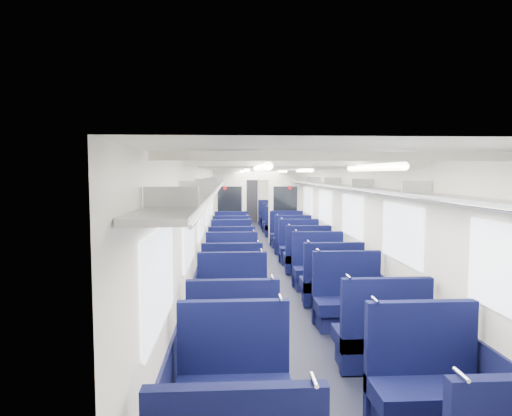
% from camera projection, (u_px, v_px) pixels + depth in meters
% --- Properties ---
extents(floor, '(2.80, 18.00, 0.01)m').
position_uv_depth(floor, '(265.00, 261.00, 10.90)').
color(floor, black).
rests_on(floor, ground).
extents(ceiling, '(2.80, 18.00, 0.01)m').
position_uv_depth(ceiling, '(265.00, 168.00, 10.71)').
color(ceiling, white).
rests_on(ceiling, wall_left).
extents(wall_left, '(0.02, 18.00, 2.35)m').
position_uv_depth(wall_left, '(208.00, 215.00, 10.72)').
color(wall_left, silver).
rests_on(wall_left, floor).
extents(dado_left, '(0.03, 17.90, 0.70)m').
position_uv_depth(dado_left, '(209.00, 248.00, 10.79)').
color(dado_left, '#0F1234').
rests_on(dado_left, floor).
extents(wall_right, '(0.02, 18.00, 2.35)m').
position_uv_depth(wall_right, '(320.00, 215.00, 10.88)').
color(wall_right, silver).
rests_on(wall_right, floor).
extents(dado_right, '(0.03, 17.90, 0.70)m').
position_uv_depth(dado_right, '(319.00, 247.00, 10.95)').
color(dado_right, '#0F1234').
rests_on(dado_right, floor).
extents(wall_far, '(2.80, 0.02, 2.35)m').
position_uv_depth(wall_far, '(249.00, 196.00, 19.76)').
color(wall_far, silver).
rests_on(wall_far, floor).
extents(luggage_rack_left, '(0.36, 17.40, 0.18)m').
position_uv_depth(luggage_rack_left, '(216.00, 183.00, 10.67)').
color(luggage_rack_left, '#B2B5BA').
rests_on(luggage_rack_left, wall_left).
extents(luggage_rack_right, '(0.36, 17.40, 0.18)m').
position_uv_depth(luggage_rack_right, '(313.00, 183.00, 10.81)').
color(luggage_rack_right, '#B2B5BA').
rests_on(luggage_rack_right, wall_right).
extents(windows, '(2.78, 15.60, 0.75)m').
position_uv_depth(windows, '(266.00, 206.00, 10.33)').
color(windows, white).
rests_on(windows, wall_left).
extents(ceiling_fittings, '(2.70, 16.06, 0.11)m').
position_uv_depth(ceiling_fittings, '(266.00, 170.00, 10.45)').
color(ceiling_fittings, silver).
rests_on(ceiling_fittings, ceiling).
extents(end_door, '(0.75, 0.06, 2.00)m').
position_uv_depth(end_door, '(249.00, 200.00, 19.71)').
color(end_door, black).
rests_on(end_door, floor).
extents(bulkhead, '(2.80, 0.10, 2.35)m').
position_uv_depth(bulkhead, '(258.00, 204.00, 13.69)').
color(bulkhead, silver).
rests_on(bulkhead, floor).
extents(seat_2, '(0.99, 0.55, 1.11)m').
position_uv_depth(seat_2, '(234.00, 388.00, 3.77)').
color(seat_2, '#0D113F').
rests_on(seat_2, floor).
extents(seat_3, '(0.99, 0.55, 1.11)m').
position_uv_depth(seat_3, '(426.00, 389.00, 3.75)').
color(seat_3, '#0D113F').
rests_on(seat_3, floor).
extents(seat_4, '(0.99, 0.55, 1.11)m').
position_uv_depth(seat_4, '(233.00, 342.00, 4.80)').
color(seat_4, '#0D113F').
rests_on(seat_4, floor).
extents(seat_5, '(0.99, 0.55, 1.11)m').
position_uv_depth(seat_5, '(381.00, 340.00, 4.87)').
color(seat_5, '#0D113F').
rests_on(seat_5, floor).
extents(seat_6, '(0.99, 0.55, 1.11)m').
position_uv_depth(seat_6, '(233.00, 305.00, 6.13)').
color(seat_6, '#0D113F').
rests_on(seat_6, floor).
extents(seat_7, '(0.99, 0.55, 1.11)m').
position_uv_depth(seat_7, '(348.00, 304.00, 6.22)').
color(seat_7, '#0D113F').
rests_on(seat_7, floor).
extents(seat_8, '(0.99, 0.55, 1.11)m').
position_uv_depth(seat_8, '(232.00, 286.00, 7.21)').
color(seat_8, '#0D113F').
rests_on(seat_8, floor).
extents(seat_9, '(0.99, 0.55, 1.11)m').
position_uv_depth(seat_9, '(331.00, 285.00, 7.26)').
color(seat_9, '#0D113F').
rests_on(seat_9, floor).
extents(seat_10, '(0.99, 0.55, 1.11)m').
position_uv_depth(seat_10, '(232.00, 271.00, 8.26)').
color(seat_10, '#0D113F').
rests_on(seat_10, floor).
extents(seat_11, '(0.99, 0.55, 1.11)m').
position_uv_depth(seat_11, '(319.00, 271.00, 8.32)').
color(seat_11, '#0D113F').
rests_on(seat_11, floor).
extents(seat_12, '(0.99, 0.55, 1.11)m').
position_uv_depth(seat_12, '(232.00, 260.00, 9.38)').
color(seat_12, '#0D113F').
rests_on(seat_12, floor).
extents(seat_13, '(0.99, 0.55, 1.11)m').
position_uv_depth(seat_13, '(307.00, 258.00, 9.57)').
color(seat_13, '#0D113F').
rests_on(seat_13, floor).
extents(seat_14, '(0.99, 0.55, 1.11)m').
position_uv_depth(seat_14, '(232.00, 250.00, 10.51)').
color(seat_14, '#0D113F').
rests_on(seat_14, floor).
extents(seat_15, '(0.99, 0.55, 1.11)m').
position_uv_depth(seat_15, '(299.00, 250.00, 10.64)').
color(seat_15, '#0D113F').
rests_on(seat_15, floor).
extents(seat_16, '(0.99, 0.55, 1.11)m').
position_uv_depth(seat_16, '(231.00, 243.00, 11.73)').
color(seat_16, '#0D113F').
rests_on(seat_16, floor).
extents(seat_17, '(0.99, 0.55, 1.11)m').
position_uv_depth(seat_17, '(292.00, 242.00, 11.90)').
color(seat_17, '#0D113F').
rests_on(seat_17, floor).
extents(seat_18, '(0.99, 0.55, 1.11)m').
position_uv_depth(seat_18, '(231.00, 237.00, 12.81)').
color(seat_18, '#0D113F').
rests_on(seat_18, floor).
extents(seat_19, '(0.99, 0.55, 1.11)m').
position_uv_depth(seat_19, '(287.00, 236.00, 13.02)').
color(seat_19, '#0D113F').
rests_on(seat_19, floor).
extents(seat_20, '(0.99, 0.55, 1.11)m').
position_uv_depth(seat_20, '(231.00, 228.00, 14.93)').
color(seat_20, '#0D113F').
rests_on(seat_20, floor).
extents(seat_21, '(0.99, 0.55, 1.11)m').
position_uv_depth(seat_21, '(279.00, 227.00, 15.11)').
color(seat_21, '#0D113F').
rests_on(seat_21, floor).
extents(seat_22, '(0.99, 0.55, 1.11)m').
position_uv_depth(seat_22, '(231.00, 224.00, 16.02)').
color(seat_22, '#0D113F').
rests_on(seat_22, floor).
extents(seat_23, '(0.99, 0.55, 1.11)m').
position_uv_depth(seat_23, '(276.00, 223.00, 16.22)').
color(seat_23, '#0D113F').
rests_on(seat_23, floor).
extents(seat_24, '(0.99, 0.55, 1.11)m').
position_uv_depth(seat_24, '(231.00, 221.00, 17.21)').
color(seat_24, '#0D113F').
rests_on(seat_24, floor).
extents(seat_25, '(0.99, 0.55, 1.11)m').
position_uv_depth(seat_25, '(273.00, 220.00, 17.37)').
color(seat_25, '#0D113F').
rests_on(seat_25, floor).
extents(seat_26, '(0.99, 0.55, 1.11)m').
position_uv_depth(seat_26, '(231.00, 217.00, 18.46)').
color(seat_26, '#0D113F').
rests_on(seat_26, floor).
extents(seat_27, '(0.99, 0.55, 1.11)m').
position_uv_depth(seat_27, '(270.00, 217.00, 18.46)').
color(seat_27, '#0D113F').
rests_on(seat_27, floor).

